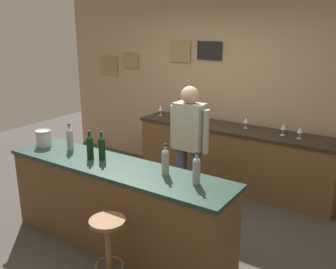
{
  "coord_description": "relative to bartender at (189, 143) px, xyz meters",
  "views": [
    {
      "loc": [
        2.43,
        -3.09,
        2.33
      ],
      "look_at": [
        0.08,
        0.45,
        1.05
      ],
      "focal_mm": 40.35,
      "sensor_mm": 36.0,
      "label": 1
    }
  ],
  "objects": [
    {
      "name": "coffee_mug",
      "position": [
        -0.92,
        1.06,
        0.01
      ],
      "size": [
        0.13,
        0.08,
        0.09
      ],
      "color": "#338C4C",
      "rests_on": "side_counter"
    },
    {
      "name": "ground_plane",
      "position": [
        -0.28,
        -0.61,
        -0.94
      ],
      "size": [
        10.0,
        10.0,
        0.0
      ],
      "primitive_type": "plane",
      "color": "#423D38"
    },
    {
      "name": "wine_glass_c",
      "position": [
        0.26,
        1.11,
        0.07
      ],
      "size": [
        0.07,
        0.07,
        0.16
      ],
      "color": "silver",
      "rests_on": "side_counter"
    },
    {
      "name": "wine_glass_d",
      "position": [
        0.8,
        1.05,
        0.07
      ],
      "size": [
        0.07,
        0.07,
        0.16
      ],
      "color": "silver",
      "rests_on": "side_counter"
    },
    {
      "name": "back_wall",
      "position": [
        -0.29,
        1.42,
        0.47
      ],
      "size": [
        6.0,
        0.09,
        2.8
      ],
      "color": "tan",
      "rests_on": "ground_plane"
    },
    {
      "name": "bar_counter",
      "position": [
        -0.28,
        -1.01,
        -0.47
      ],
      "size": [
        2.61,
        0.6,
        0.92
      ],
      "color": "brown",
      "rests_on": "ground_plane"
    },
    {
      "name": "wine_bottle_b",
      "position": [
        -0.63,
        -1.01,
        0.12
      ],
      "size": [
        0.07,
        0.07,
        0.31
      ],
      "color": "black",
      "rests_on": "bar_counter"
    },
    {
      "name": "wine_bottle_e",
      "position": [
        0.64,
        -0.95,
        0.12
      ],
      "size": [
        0.07,
        0.07,
        0.31
      ],
      "color": "#999E99",
      "rests_on": "bar_counter"
    },
    {
      "name": "wine_glass_a",
      "position": [
        -1.15,
        1.06,
        0.07
      ],
      "size": [
        0.07,
        0.07,
        0.16
      ],
      "color": "silver",
      "rests_on": "side_counter"
    },
    {
      "name": "side_counter",
      "position": [
        0.12,
        1.04,
        -0.48
      ],
      "size": [
        2.89,
        0.56,
        0.9
      ],
      "color": "brown",
      "rests_on": "ground_plane"
    },
    {
      "name": "ice_bucket",
      "position": [
        -1.4,
        -0.99,
        0.08
      ],
      "size": [
        0.19,
        0.19,
        0.19
      ],
      "color": "#B7BABF",
      "rests_on": "bar_counter"
    },
    {
      "name": "wine_bottle_d",
      "position": [
        0.28,
        -0.92,
        0.12
      ],
      "size": [
        0.07,
        0.07,
        0.31
      ],
      "color": "#999E99",
      "rests_on": "bar_counter"
    },
    {
      "name": "wine_bottle_c",
      "position": [
        -0.51,
        -0.96,
        0.12
      ],
      "size": [
        0.07,
        0.07,
        0.31
      ],
      "color": "black",
      "rests_on": "bar_counter"
    },
    {
      "name": "bar_stool",
      "position": [
        0.11,
        -1.57,
        -0.48
      ],
      "size": [
        0.32,
        0.32,
        0.68
      ],
      "color": "brown",
      "rests_on": "ground_plane"
    },
    {
      "name": "wine_glass_b",
      "position": [
        -0.46,
        1.03,
        0.07
      ],
      "size": [
        0.07,
        0.07,
        0.16
      ],
      "color": "silver",
      "rests_on": "side_counter"
    },
    {
      "name": "bartender",
      "position": [
        0.0,
        0.0,
        0.0
      ],
      "size": [
        0.52,
        0.21,
        1.62
      ],
      "color": "#384766",
      "rests_on": "ground_plane"
    },
    {
      "name": "wine_glass_e",
      "position": [
        1.02,
        1.02,
        0.07
      ],
      "size": [
        0.07,
        0.07,
        0.16
      ],
      "color": "silver",
      "rests_on": "side_counter"
    },
    {
      "name": "wine_bottle_a",
      "position": [
        -1.03,
        -0.92,
        0.12
      ],
      "size": [
        0.07,
        0.07,
        0.31
      ],
      "color": "#999E99",
      "rests_on": "bar_counter"
    }
  ]
}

